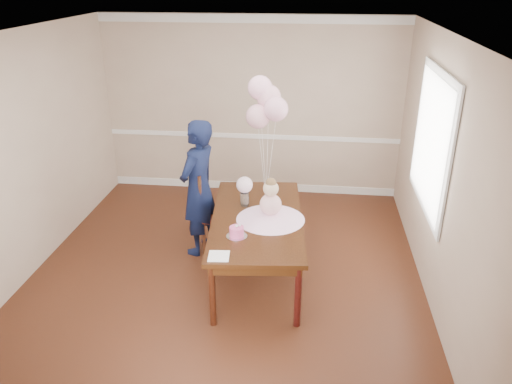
% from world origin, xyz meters
% --- Properties ---
extents(floor, '(4.50, 5.00, 0.00)m').
position_xyz_m(floor, '(0.00, 0.00, 0.00)').
color(floor, '#35180D').
rests_on(floor, ground).
extents(ceiling, '(4.50, 5.00, 0.02)m').
position_xyz_m(ceiling, '(0.00, 0.00, 2.70)').
color(ceiling, white).
rests_on(ceiling, wall_back).
extents(wall_back, '(4.50, 0.02, 2.70)m').
position_xyz_m(wall_back, '(0.00, 2.50, 1.35)').
color(wall_back, tan).
rests_on(wall_back, floor).
extents(wall_front, '(4.50, 0.02, 2.70)m').
position_xyz_m(wall_front, '(0.00, -2.50, 1.35)').
color(wall_front, tan).
rests_on(wall_front, floor).
extents(wall_left, '(0.02, 5.00, 2.70)m').
position_xyz_m(wall_left, '(-2.25, 0.00, 1.35)').
color(wall_left, tan).
rests_on(wall_left, floor).
extents(wall_right, '(0.02, 5.00, 2.70)m').
position_xyz_m(wall_right, '(2.25, 0.00, 1.35)').
color(wall_right, tan).
rests_on(wall_right, floor).
extents(chair_rail_trim, '(4.50, 0.02, 0.07)m').
position_xyz_m(chair_rail_trim, '(0.00, 2.49, 0.90)').
color(chair_rail_trim, white).
rests_on(chair_rail_trim, wall_back).
extents(crown_molding, '(4.50, 0.02, 0.12)m').
position_xyz_m(crown_molding, '(0.00, 2.49, 2.63)').
color(crown_molding, silver).
rests_on(crown_molding, wall_back).
extents(baseboard_trim, '(4.50, 0.02, 0.12)m').
position_xyz_m(baseboard_trim, '(0.00, 2.49, 0.06)').
color(baseboard_trim, white).
rests_on(baseboard_trim, floor).
extents(window_frame, '(0.02, 1.66, 1.56)m').
position_xyz_m(window_frame, '(2.23, 0.50, 1.55)').
color(window_frame, silver).
rests_on(window_frame, wall_right).
extents(window_blinds, '(0.01, 1.50, 1.40)m').
position_xyz_m(window_blinds, '(2.21, 0.50, 1.55)').
color(window_blinds, white).
rests_on(window_blinds, wall_right).
extents(dining_table_top, '(1.18, 2.08, 0.05)m').
position_xyz_m(dining_table_top, '(0.36, 0.06, 0.72)').
color(dining_table_top, black).
rests_on(dining_table_top, table_leg_fl).
extents(table_apron, '(1.07, 1.97, 0.10)m').
position_xyz_m(table_apron, '(0.36, 0.06, 0.65)').
color(table_apron, black).
rests_on(table_apron, table_leg_fl).
extents(table_leg_fl, '(0.08, 0.08, 0.70)m').
position_xyz_m(table_leg_fl, '(0.03, -0.90, 0.35)').
color(table_leg_fl, black).
rests_on(table_leg_fl, floor).
extents(table_leg_fr, '(0.08, 0.08, 0.70)m').
position_xyz_m(table_leg_fr, '(0.87, -0.82, 0.35)').
color(table_leg_fr, black).
rests_on(table_leg_fr, floor).
extents(table_leg_bl, '(0.08, 0.08, 0.70)m').
position_xyz_m(table_leg_bl, '(-0.14, 0.93, 0.35)').
color(table_leg_bl, black).
rests_on(table_leg_bl, floor).
extents(table_leg_br, '(0.08, 0.08, 0.70)m').
position_xyz_m(table_leg_br, '(0.69, 1.01, 0.35)').
color(table_leg_br, black).
rests_on(table_leg_br, floor).
extents(baby_skirt, '(0.82, 0.82, 0.10)m').
position_xyz_m(baby_skirt, '(0.52, 0.02, 0.80)').
color(baby_skirt, '#FFBBE5').
rests_on(baby_skirt, dining_table_top).
extents(baby_torso, '(0.24, 0.24, 0.24)m').
position_xyz_m(baby_torso, '(0.52, 0.02, 0.93)').
color(baby_torso, pink).
rests_on(baby_torso, baby_skirt).
extents(baby_head, '(0.17, 0.17, 0.17)m').
position_xyz_m(baby_head, '(0.52, 0.02, 1.12)').
color(baby_head, beige).
rests_on(baby_head, baby_torso).
extents(baby_hair, '(0.12, 0.12, 0.12)m').
position_xyz_m(baby_hair, '(0.52, 0.02, 1.17)').
color(baby_hair, brown).
rests_on(baby_hair, baby_head).
extents(cake_platter, '(0.24, 0.24, 0.01)m').
position_xyz_m(cake_platter, '(0.21, -0.41, 0.75)').
color(cake_platter, silver).
rests_on(cake_platter, dining_table_top).
extents(birthday_cake, '(0.16, 0.16, 0.10)m').
position_xyz_m(birthday_cake, '(0.21, -0.41, 0.80)').
color(birthday_cake, '#D64386').
rests_on(birthday_cake, cake_platter).
extents(cake_flower_a, '(0.03, 0.03, 0.03)m').
position_xyz_m(cake_flower_a, '(0.21, -0.41, 0.87)').
color(cake_flower_a, white).
rests_on(cake_flower_a, birthday_cake).
extents(cake_flower_b, '(0.03, 0.03, 0.03)m').
position_xyz_m(cake_flower_b, '(0.23, -0.39, 0.87)').
color(cake_flower_b, silver).
rests_on(cake_flower_b, birthday_cake).
extents(rose_vase_near, '(0.11, 0.11, 0.16)m').
position_xyz_m(rose_vase_near, '(0.19, 0.34, 0.83)').
color(rose_vase_near, white).
rests_on(rose_vase_near, dining_table_top).
extents(roses_near, '(0.19, 0.19, 0.19)m').
position_xyz_m(roses_near, '(0.19, 0.34, 1.01)').
color(roses_near, silver).
rests_on(roses_near, rose_vase_near).
extents(napkin, '(0.22, 0.22, 0.01)m').
position_xyz_m(napkin, '(0.10, -0.82, 0.75)').
color(napkin, white).
rests_on(napkin, dining_table_top).
extents(balloon_weight, '(0.04, 0.04, 0.02)m').
position_xyz_m(balloon_weight, '(0.41, 0.61, 0.76)').
color(balloon_weight, silver).
rests_on(balloon_weight, dining_table_top).
extents(balloon_a, '(0.28, 0.28, 0.28)m').
position_xyz_m(balloon_a, '(0.31, 0.60, 1.74)').
color(balloon_a, '#DD9CAB').
rests_on(balloon_a, balloon_ribbon_a).
extents(balloon_b, '(0.28, 0.28, 0.28)m').
position_xyz_m(balloon_b, '(0.51, 0.57, 1.84)').
color(balloon_b, '#E8A4BE').
rests_on(balloon_b, balloon_ribbon_b).
extents(balloon_c, '(0.28, 0.28, 0.28)m').
position_xyz_m(balloon_c, '(0.42, 0.71, 1.94)').
color(balloon_c, '#EDA8BB').
rests_on(balloon_c, balloon_ribbon_c).
extents(balloon_d, '(0.28, 0.28, 0.28)m').
position_xyz_m(balloon_d, '(0.32, 0.72, 2.04)').
color(balloon_d, '#FFB4D2').
rests_on(balloon_d, balloon_ribbon_d).
extents(balloon_ribbon_a, '(0.09, 0.01, 0.83)m').
position_xyz_m(balloon_ribbon_a, '(0.36, 0.61, 1.17)').
color(balloon_ribbon_a, silver).
rests_on(balloon_ribbon_a, balloon_weight).
extents(balloon_ribbon_b, '(0.11, 0.04, 0.93)m').
position_xyz_m(balloon_ribbon_b, '(0.46, 0.59, 1.22)').
color(balloon_ribbon_b, white).
rests_on(balloon_ribbon_b, balloon_weight).
extents(balloon_ribbon_c, '(0.01, 0.10, 1.03)m').
position_xyz_m(balloon_ribbon_c, '(0.42, 0.66, 1.27)').
color(balloon_ribbon_c, white).
rests_on(balloon_ribbon_c, balloon_weight).
extents(balloon_ribbon_d, '(0.09, 0.10, 1.13)m').
position_xyz_m(balloon_ribbon_d, '(0.37, 0.67, 1.32)').
color(balloon_ribbon_d, white).
rests_on(balloon_ribbon_d, balloon_weight).
extents(dining_chair_seat, '(0.46, 0.46, 0.05)m').
position_xyz_m(dining_chair_seat, '(-0.16, 0.62, 0.46)').
color(dining_chair_seat, '#3D1510').
rests_on(dining_chair_seat, chair_leg_fl).
extents(chair_leg_fl, '(0.04, 0.04, 0.44)m').
position_xyz_m(chair_leg_fl, '(-0.34, 0.43, 0.22)').
color(chair_leg_fl, '#3B1C10').
rests_on(chair_leg_fl, floor).
extents(chair_leg_fr, '(0.04, 0.04, 0.44)m').
position_xyz_m(chair_leg_fr, '(0.03, 0.43, 0.22)').
color(chair_leg_fr, '#381F0F').
rests_on(chair_leg_fr, floor).
extents(chair_leg_bl, '(0.04, 0.04, 0.44)m').
position_xyz_m(chair_leg_bl, '(-0.34, 0.80, 0.22)').
color(chair_leg_bl, '#3C2010').
rests_on(chair_leg_bl, floor).
extents(chair_leg_br, '(0.04, 0.04, 0.44)m').
position_xyz_m(chair_leg_br, '(0.03, 0.80, 0.22)').
color(chair_leg_br, '#3E2111').
rests_on(chair_leg_br, floor).
extents(chair_back_post_l, '(0.04, 0.04, 0.58)m').
position_xyz_m(chair_back_post_l, '(-0.36, 0.43, 0.76)').
color(chair_back_post_l, '#36190E').
rests_on(chair_back_post_l, dining_chair_seat).
extents(chair_back_post_r, '(0.04, 0.04, 0.58)m').
position_xyz_m(chair_back_post_r, '(-0.36, 0.80, 0.76)').
color(chair_back_post_r, '#37150F').
rests_on(chair_back_post_r, dining_chair_seat).
extents(chair_slat_low, '(0.03, 0.41, 0.05)m').
position_xyz_m(chair_slat_low, '(-0.36, 0.61, 0.64)').
color(chair_slat_low, '#34110E').
rests_on(chair_slat_low, dining_chair_seat).
extents(chair_slat_mid, '(0.03, 0.41, 0.05)m').
position_xyz_m(chair_slat_mid, '(-0.36, 0.61, 0.80)').
color(chair_slat_mid, '#36120E').
rests_on(chair_slat_mid, dining_chair_seat).
extents(chair_slat_top, '(0.03, 0.41, 0.05)m').
position_xyz_m(chair_slat_top, '(-0.36, 0.61, 0.97)').
color(chair_slat_top, '#381F0F').
rests_on(chair_slat_top, dining_chair_seat).
extents(woman, '(0.60, 0.72, 1.70)m').
position_xyz_m(woman, '(-0.40, 0.53, 0.85)').
color(woman, black).
rests_on(woman, floor).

